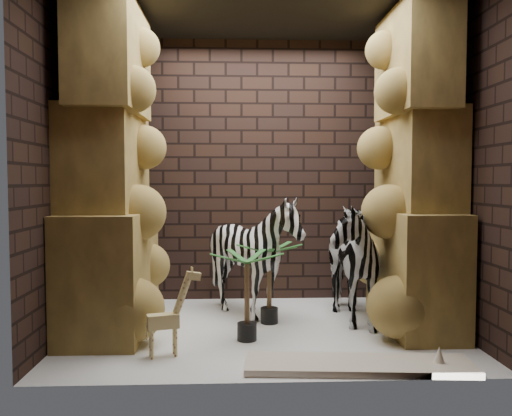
{
  "coord_description": "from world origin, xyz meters",
  "views": [
    {
      "loc": [
        -0.26,
        -4.65,
        1.38
      ],
      "look_at": [
        -0.06,
        0.15,
        1.12
      ],
      "focal_mm": 35.66,
      "sensor_mm": 36.0,
      "label": 1
    }
  ],
  "objects_px": {
    "zebra_right": "(342,251)",
    "surfboard": "(359,365)",
    "giraffe_toy": "(163,312)",
    "zebra_left": "(254,263)",
    "palm_back": "(247,295)",
    "palm_front": "(269,282)"
  },
  "relations": [
    {
      "from": "zebra_left",
      "to": "palm_front",
      "type": "distance_m",
      "value": 0.29
    },
    {
      "from": "zebra_left",
      "to": "palm_back",
      "type": "bearing_deg",
      "value": -91.37
    },
    {
      "from": "palm_back",
      "to": "surfboard",
      "type": "distance_m",
      "value": 1.13
    },
    {
      "from": "zebra_left",
      "to": "palm_front",
      "type": "height_order",
      "value": "zebra_left"
    },
    {
      "from": "zebra_left",
      "to": "giraffe_toy",
      "type": "height_order",
      "value": "zebra_left"
    },
    {
      "from": "zebra_right",
      "to": "surfboard",
      "type": "distance_m",
      "value": 1.45
    },
    {
      "from": "zebra_right",
      "to": "giraffe_toy",
      "type": "height_order",
      "value": "zebra_right"
    },
    {
      "from": "zebra_left",
      "to": "palm_back",
      "type": "xyz_separation_m",
      "value": [
        -0.09,
        -0.71,
        -0.17
      ]
    },
    {
      "from": "palm_front",
      "to": "surfboard",
      "type": "relative_size",
      "value": 0.48
    },
    {
      "from": "giraffe_toy",
      "to": "palm_front",
      "type": "relative_size",
      "value": 0.9
    },
    {
      "from": "zebra_right",
      "to": "surfboard",
      "type": "relative_size",
      "value": 0.83
    },
    {
      "from": "zebra_left",
      "to": "palm_front",
      "type": "relative_size",
      "value": 1.55
    },
    {
      "from": "palm_front",
      "to": "surfboard",
      "type": "bearing_deg",
      "value": -64.71
    },
    {
      "from": "giraffe_toy",
      "to": "surfboard",
      "type": "relative_size",
      "value": 0.43
    },
    {
      "from": "zebra_right",
      "to": "giraffe_toy",
      "type": "relative_size",
      "value": 1.94
    },
    {
      "from": "palm_front",
      "to": "palm_back",
      "type": "bearing_deg",
      "value": -113.66
    },
    {
      "from": "zebra_right",
      "to": "zebra_left",
      "type": "height_order",
      "value": "zebra_right"
    },
    {
      "from": "zebra_right",
      "to": "surfboard",
      "type": "height_order",
      "value": "zebra_right"
    },
    {
      "from": "zebra_left",
      "to": "giraffe_toy",
      "type": "distance_m",
      "value": 1.35
    },
    {
      "from": "palm_front",
      "to": "surfboard",
      "type": "distance_m",
      "value": 1.4
    },
    {
      "from": "zebra_left",
      "to": "giraffe_toy",
      "type": "bearing_deg",
      "value": -118.82
    },
    {
      "from": "palm_front",
      "to": "surfboard",
      "type": "height_order",
      "value": "palm_front"
    }
  ]
}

